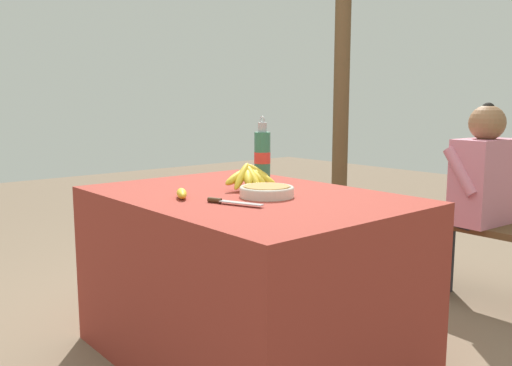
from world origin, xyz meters
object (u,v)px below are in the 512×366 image
object	(u,v)px
wooden_bench	(440,227)
support_post_near	(341,96)
loose_banana_front	(182,193)
banana_bunch_green	(372,195)
knife	(227,201)
seated_vendor	(474,189)
banana_bunch_ripe	(252,176)
water_bottle	(262,156)
serving_bowl	(267,191)

from	to	relation	value
wooden_bench	support_post_near	distance (m)	1.33
loose_banana_front	banana_bunch_green	world-z (taller)	loose_banana_front
banana_bunch_green	wooden_bench	bearing A→B (deg)	-0.22
knife	seated_vendor	distance (m)	1.51
banana_bunch_ripe	support_post_near	world-z (taller)	support_post_near
water_bottle	wooden_bench	size ratio (longest dim) A/B	0.17
water_bottle	loose_banana_front	xyz separation A→B (m)	(0.10, -0.50, -0.11)
water_bottle	support_post_near	distance (m)	1.66
knife	banana_bunch_green	size ratio (longest dim) A/B	0.95
banana_bunch_ripe	wooden_bench	size ratio (longest dim) A/B	0.14
water_bottle	wooden_bench	world-z (taller)	water_bottle
wooden_bench	loose_banana_front	bearing A→B (deg)	-96.54
water_bottle	banana_bunch_green	world-z (taller)	water_bottle
serving_bowl	seated_vendor	size ratio (longest dim) A/B	0.20
seated_vendor	knife	bearing A→B (deg)	87.19
seated_vendor	wooden_bench	bearing A→B (deg)	-4.43
serving_bowl	support_post_near	xyz separation A→B (m)	(-1.06, 1.66, 0.39)
water_bottle	banana_bunch_green	xyz separation A→B (m)	(-0.20, 1.09, -0.33)
banana_bunch_ripe	seated_vendor	size ratio (longest dim) A/B	0.24
seated_vendor	support_post_near	world-z (taller)	support_post_near
banana_bunch_ripe	banana_bunch_green	world-z (taller)	banana_bunch_ripe
serving_bowl	knife	world-z (taller)	serving_bowl
water_bottle	seated_vendor	size ratio (longest dim) A/B	0.29
loose_banana_front	support_post_near	bearing A→B (deg)	114.11
water_bottle	banana_bunch_green	size ratio (longest dim) A/B	1.30
seated_vendor	banana_bunch_green	size ratio (longest dim) A/B	4.56
loose_banana_front	knife	world-z (taller)	loose_banana_front
loose_banana_front	banana_bunch_green	xyz separation A→B (m)	(-0.30, 1.59, -0.23)
serving_bowl	support_post_near	world-z (taller)	support_post_near
banana_bunch_ripe	knife	bearing A→B (deg)	-55.48
wooden_bench	support_post_near	world-z (taller)	support_post_near
knife	banana_bunch_green	distance (m)	1.63
serving_bowl	support_post_near	bearing A→B (deg)	122.46
banana_bunch_green	support_post_near	xyz separation A→B (m)	(-0.57, 0.35, 0.62)
water_bottle	seated_vendor	distance (m)	1.18
banana_bunch_ripe	banana_bunch_green	distance (m)	1.31
water_bottle	banana_bunch_green	distance (m)	1.15
wooden_bench	banana_bunch_green	distance (m)	0.49
serving_bowl	seated_vendor	world-z (taller)	seated_vendor
loose_banana_front	support_post_near	xyz separation A→B (m)	(-0.87, 1.94, 0.40)
serving_bowl	loose_banana_front	xyz separation A→B (m)	(-0.19, -0.28, -0.01)
loose_banana_front	banana_bunch_green	distance (m)	1.63
support_post_near	serving_bowl	bearing A→B (deg)	-57.54
banana_bunch_ripe	serving_bowl	size ratio (longest dim) A/B	1.22
water_bottle	wooden_bench	bearing A→B (deg)	75.53
seated_vendor	banana_bunch_green	world-z (taller)	seated_vendor
knife	wooden_bench	size ratio (longest dim) A/B	0.12
water_bottle	seated_vendor	xyz separation A→B (m)	(0.48, 1.06, -0.20)
wooden_bench	support_post_near	size ratio (longest dim) A/B	0.81
serving_bowl	support_post_near	size ratio (longest dim) A/B	0.10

